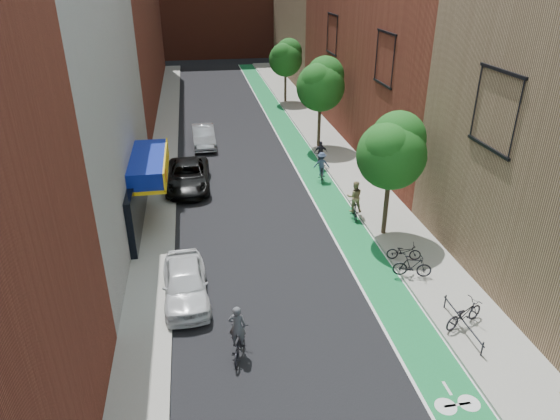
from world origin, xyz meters
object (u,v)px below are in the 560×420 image
parked_car_black (188,176)px  cyclist_lane_far (322,169)px  cyclist_lead (238,339)px  parked_car_white (185,283)px  cyclist_lane_mid (321,159)px  parked_car_silver (204,136)px  cyclist_lane_near (354,202)px

parked_car_black → cyclist_lane_far: bearing=-0.4°
cyclist_lead → parked_car_white: bearing=-50.6°
parked_car_black → cyclist_lead: bearing=-82.1°
cyclist_lane_far → parked_car_black: bearing=9.3°
cyclist_lead → cyclist_lane_mid: 18.71m
parked_car_white → cyclist_lead: (1.82, -3.71, -0.10)m
parked_car_black → cyclist_lane_mid: cyclist_lane_mid is taller
cyclist_lane_mid → parked_car_silver: bearing=-34.7°
parked_car_black → cyclist_lane_far: cyclist_lane_far is taller
parked_car_white → parked_car_silver: bearing=83.2°
parked_car_silver → cyclist_lane_mid: size_ratio=2.46×
parked_car_black → cyclist_lane_mid: bearing=13.1°
parked_car_black → cyclist_lane_near: bearing=-30.7°
cyclist_lead → cyclist_lane_near: (7.32, 9.72, 0.26)m
parked_car_silver → parked_car_black: bearing=-100.4°
parked_car_black → parked_car_silver: bearing=83.0°
cyclist_lead → cyclist_lane_mid: cyclist_lead is taller
parked_car_black → cyclist_lane_mid: size_ratio=2.95×
parked_car_black → cyclist_lane_far: size_ratio=2.95×
cyclist_lane_mid → parked_car_white: bearing=59.9°
cyclist_lead → cyclist_lane_far: (6.85, 15.11, 0.16)m
parked_car_silver → cyclist_lane_near: size_ratio=2.21×
cyclist_lane_near → cyclist_lane_mid: (0.00, 7.50, -0.24)m
parked_car_black → cyclist_lane_near: cyclist_lane_near is taller
parked_car_white → cyclist_lane_mid: bearing=53.3°
parked_car_white → parked_car_silver: parked_car_silver is taller
cyclist_lane_near → parked_car_black: bearing=-25.3°
parked_car_silver → cyclist_lane_mid: (7.70, -6.16, -0.08)m
parked_car_silver → parked_car_white: bearing=-95.6°
cyclist_lane_far → cyclist_lane_mid: bearing=-90.9°
cyclist_lead → cyclist_lane_mid: bearing=-99.8°
parked_car_black → cyclist_lane_near: size_ratio=2.65×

